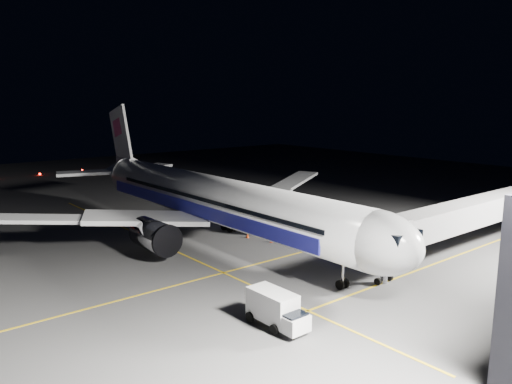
{
  "coord_description": "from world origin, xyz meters",
  "views": [
    {
      "loc": [
        49.29,
        -33.89,
        17.14
      ],
      "look_at": [
        2.34,
        4.53,
        6.0
      ],
      "focal_mm": 35.0,
      "sensor_mm": 36.0,
      "label": 1
    }
  ],
  "objects_px": {
    "jet_bridge": "(462,215)",
    "safety_cone_c": "(326,229)",
    "safety_cone_b": "(247,235)",
    "safety_cone_a": "(271,240)",
    "airliner": "(210,199)",
    "baggage_tug": "(303,205)",
    "service_truck": "(277,309)"
  },
  "relations": [
    {
      "from": "safety_cone_a",
      "to": "safety_cone_c",
      "type": "distance_m",
      "value": 9.02
    },
    {
      "from": "baggage_tug",
      "to": "safety_cone_a",
      "type": "xyz_separation_m",
      "value": [
        10.6,
        -15.77,
        -0.45
      ]
    },
    {
      "from": "safety_cone_b",
      "to": "safety_cone_c",
      "type": "bearing_deg",
      "value": 67.52
    },
    {
      "from": "safety_cone_b",
      "to": "safety_cone_a",
      "type": "bearing_deg",
      "value": 16.22
    },
    {
      "from": "safety_cone_a",
      "to": "safety_cone_b",
      "type": "xyz_separation_m",
      "value": [
        -3.47,
        -1.01,
        -0.03
      ]
    },
    {
      "from": "service_truck",
      "to": "safety_cone_b",
      "type": "distance_m",
      "value": 25.42
    },
    {
      "from": "safety_cone_b",
      "to": "jet_bridge",
      "type": "bearing_deg",
      "value": 34.15
    },
    {
      "from": "service_truck",
      "to": "safety_cone_a",
      "type": "xyz_separation_m",
      "value": [
        -17.77,
        14.94,
        -1.11
      ]
    },
    {
      "from": "safety_cone_a",
      "to": "safety_cone_c",
      "type": "bearing_deg",
      "value": 85.73
    },
    {
      "from": "service_truck",
      "to": "jet_bridge",
      "type": "bearing_deg",
      "value": 90.74
    },
    {
      "from": "safety_cone_a",
      "to": "safety_cone_c",
      "type": "relative_size",
      "value": 1.08
    },
    {
      "from": "service_truck",
      "to": "safety_cone_b",
      "type": "xyz_separation_m",
      "value": [
        -21.24,
        13.93,
        -1.15
      ]
    },
    {
      "from": "jet_bridge",
      "to": "safety_cone_c",
      "type": "relative_size",
      "value": 53.82
    },
    {
      "from": "service_truck",
      "to": "baggage_tug",
      "type": "xyz_separation_m",
      "value": [
        -28.37,
        30.71,
        -0.66
      ]
    },
    {
      "from": "safety_cone_b",
      "to": "service_truck",
      "type": "bearing_deg",
      "value": -33.26
    },
    {
      "from": "safety_cone_c",
      "to": "baggage_tug",
      "type": "bearing_deg",
      "value": 148.95
    },
    {
      "from": "jet_bridge",
      "to": "baggage_tug",
      "type": "distance_m",
      "value": 28.24
    },
    {
      "from": "airliner",
      "to": "safety_cone_c",
      "type": "bearing_deg",
      "value": 65.12
    },
    {
      "from": "safety_cone_b",
      "to": "airliner",
      "type": "bearing_deg",
      "value": -120.49
    },
    {
      "from": "service_truck",
      "to": "safety_cone_c",
      "type": "height_order",
      "value": "service_truck"
    },
    {
      "from": "airliner",
      "to": "jet_bridge",
      "type": "distance_m",
      "value": 29.31
    },
    {
      "from": "baggage_tug",
      "to": "safety_cone_b",
      "type": "bearing_deg",
      "value": -75.07
    },
    {
      "from": "jet_bridge",
      "to": "baggage_tug",
      "type": "xyz_separation_m",
      "value": [
        -27.85,
        2.73,
        -3.79
      ]
    },
    {
      "from": "safety_cone_a",
      "to": "safety_cone_b",
      "type": "height_order",
      "value": "safety_cone_a"
    },
    {
      "from": "safety_cone_a",
      "to": "safety_cone_b",
      "type": "distance_m",
      "value": 3.61
    },
    {
      "from": "airliner",
      "to": "jet_bridge",
      "type": "height_order",
      "value": "airliner"
    },
    {
      "from": "airliner",
      "to": "service_truck",
      "type": "xyz_separation_m",
      "value": [
        23.59,
        -9.93,
        -3.71
      ]
    },
    {
      "from": "jet_bridge",
      "to": "safety_cone_a",
      "type": "xyz_separation_m",
      "value": [
        -17.26,
        -13.05,
        -4.24
      ]
    },
    {
      "from": "jet_bridge",
      "to": "safety_cone_b",
      "type": "height_order",
      "value": "jet_bridge"
    },
    {
      "from": "service_truck",
      "to": "baggage_tug",
      "type": "bearing_deg",
      "value": 132.41
    },
    {
      "from": "airliner",
      "to": "safety_cone_b",
      "type": "relative_size",
      "value": 98.9
    },
    {
      "from": "airliner",
      "to": "safety_cone_b",
      "type": "distance_m",
      "value": 6.72
    }
  ]
}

